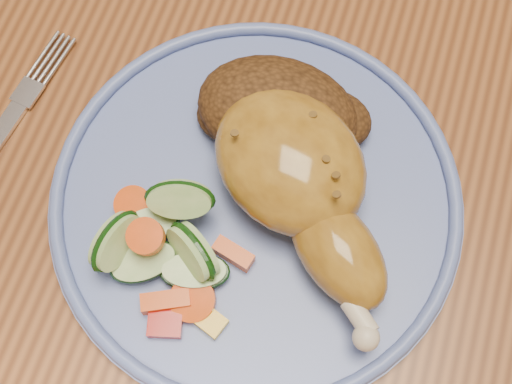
# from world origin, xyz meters

# --- Properties ---
(ground) EXTENTS (4.00, 4.00, 0.00)m
(ground) POSITION_xyz_m (0.00, 0.00, 0.00)
(ground) COLOR #59321E
(ground) RESTS_ON ground
(dining_table) EXTENTS (0.90, 1.40, 0.75)m
(dining_table) POSITION_xyz_m (0.00, 0.00, 0.67)
(dining_table) COLOR brown
(dining_table) RESTS_ON ground
(plate) EXTENTS (0.29, 0.29, 0.01)m
(plate) POSITION_xyz_m (-0.04, -0.13, 0.76)
(plate) COLOR #5669B1
(plate) RESTS_ON dining_table
(plate_rim) EXTENTS (0.29, 0.29, 0.01)m
(plate_rim) POSITION_xyz_m (-0.04, -0.13, 0.77)
(plate_rim) COLOR #5669B1
(plate_rim) RESTS_ON plate
(chicken_leg) EXTENTS (0.17, 0.18, 0.06)m
(chicken_leg) POSITION_xyz_m (-0.01, -0.12, 0.79)
(chicken_leg) COLOR #AD7A24
(chicken_leg) RESTS_ON plate
(rice_pilaf) EXTENTS (0.13, 0.08, 0.05)m
(rice_pilaf) POSITION_xyz_m (-0.04, -0.07, 0.78)
(rice_pilaf) COLOR #492B12
(rice_pilaf) RESTS_ON plate
(vegetable_pile) EXTENTS (0.11, 0.11, 0.05)m
(vegetable_pile) POSITION_xyz_m (-0.09, -0.19, 0.78)
(vegetable_pile) COLOR #A50A05
(vegetable_pile) RESTS_ON plate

